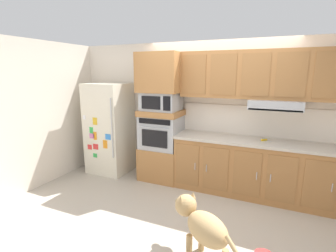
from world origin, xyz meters
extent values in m
plane|color=#B2A899|center=(0.00, 0.00, 0.00)|extent=(9.60, 9.60, 0.00)
cube|color=silver|center=(0.00, 1.11, 1.25)|extent=(6.20, 0.12, 2.50)
cube|color=silver|center=(-2.80, 0.00, 1.25)|extent=(0.12, 7.10, 2.50)
cube|color=silver|center=(-2.04, 0.68, 0.88)|extent=(0.76, 0.70, 1.76)
cylinder|color=silver|center=(-1.71, 0.31, 0.98)|extent=(0.02, 0.02, 1.10)
cube|color=gold|center=(-2.09, 0.33, 1.08)|extent=(0.10, 0.01, 0.14)
cube|color=white|center=(-2.34, 0.33, 1.14)|extent=(0.06, 0.01, 0.08)
cube|color=#337FDB|center=(-1.82, 0.33, 0.81)|extent=(0.11, 0.01, 0.10)
cube|color=orange|center=(-2.11, 0.33, 0.80)|extent=(0.07, 0.01, 0.15)
cube|color=red|center=(-2.11, 0.33, 0.59)|extent=(0.12, 0.01, 0.10)
cube|color=pink|center=(-2.19, 0.33, 0.79)|extent=(0.11, 0.01, 0.09)
cube|color=green|center=(-2.19, 0.33, 0.90)|extent=(0.08, 0.01, 0.12)
cube|color=green|center=(-2.14, 0.33, 0.41)|extent=(0.09, 0.01, 0.08)
cube|color=orange|center=(-1.89, 0.33, 0.66)|extent=(0.09, 0.01, 0.15)
cube|color=red|center=(-2.26, 0.33, 0.56)|extent=(0.10, 0.01, 0.09)
cube|color=#A8703D|center=(-0.93, 0.75, 0.30)|extent=(0.74, 0.62, 0.60)
cube|color=#A8AAAF|center=(-0.93, 0.75, 0.90)|extent=(0.70, 0.58, 0.60)
cube|color=black|center=(-0.93, 0.45, 0.84)|extent=(0.49, 0.01, 0.30)
cube|color=black|center=(-0.93, 0.45, 1.14)|extent=(0.59, 0.01, 0.09)
cylinder|color=#A8AAAF|center=(-0.93, 0.43, 1.03)|extent=(0.56, 0.02, 0.02)
cube|color=#A8703D|center=(-0.93, 0.75, 1.25)|extent=(0.74, 0.62, 0.10)
cube|color=#A8AAAF|center=(-0.93, 0.75, 1.46)|extent=(0.64, 0.53, 0.32)
cube|color=black|center=(-1.00, 0.48, 1.46)|extent=(0.35, 0.01, 0.22)
cube|color=black|center=(-0.70, 0.48, 1.46)|extent=(0.13, 0.01, 0.24)
cube|color=#A8703D|center=(-0.93, 0.75, 1.96)|extent=(0.74, 0.62, 0.68)
cube|color=#A8703D|center=(0.88, 0.75, 0.44)|extent=(2.88, 0.60, 0.88)
cube|color=#9A6738|center=(-0.32, 0.44, 0.46)|extent=(0.40, 0.01, 0.70)
cylinder|color=#BCBCC1|center=(-0.18, 0.43, 0.46)|extent=(0.01, 0.01, 0.12)
cube|color=#9A6738|center=(0.16, 0.44, 0.46)|extent=(0.40, 0.01, 0.70)
cylinder|color=#BCBCC1|center=(0.02, 0.43, 0.46)|extent=(0.01, 0.01, 0.12)
cube|color=#9A6738|center=(0.64, 0.44, 0.46)|extent=(0.40, 0.01, 0.70)
cylinder|color=#BCBCC1|center=(0.78, 0.43, 0.46)|extent=(0.01, 0.01, 0.12)
cube|color=#9A6738|center=(1.12, 0.44, 0.46)|extent=(0.40, 0.01, 0.70)
cylinder|color=#BCBCC1|center=(0.97, 0.43, 0.46)|extent=(0.01, 0.01, 0.12)
cube|color=#9A6738|center=(1.60, 0.44, 0.46)|extent=(0.40, 0.01, 0.70)
cylinder|color=#BCBCC1|center=(1.74, 0.43, 0.46)|extent=(0.01, 0.01, 0.12)
cube|color=#BCB2A3|center=(0.88, 0.75, 0.90)|extent=(2.92, 0.64, 0.04)
cube|color=white|center=(0.88, 1.04, 1.17)|extent=(2.92, 0.02, 0.50)
cube|color=#A8703D|center=(0.88, 0.88, 1.93)|extent=(2.88, 0.34, 0.74)
cube|color=#A8AAAF|center=(0.95, 0.81, 1.49)|extent=(0.76, 0.48, 0.14)
cube|color=black|center=(0.95, 0.59, 1.43)|extent=(0.72, 0.04, 0.02)
cube|color=#9A6738|center=(-0.32, 0.70, 1.93)|extent=(0.40, 0.01, 0.63)
cube|color=#9A6738|center=(0.16, 0.70, 1.93)|extent=(0.40, 0.01, 0.63)
cube|color=#9A6738|center=(0.64, 0.70, 1.93)|extent=(0.40, 0.01, 0.63)
cube|color=#9A6738|center=(1.12, 0.70, 1.93)|extent=(0.40, 0.01, 0.63)
cube|color=#9A6738|center=(1.60, 0.70, 1.93)|extent=(0.40, 0.01, 0.63)
cylinder|color=yellow|center=(0.83, 0.77, 0.93)|extent=(0.09, 0.09, 0.03)
cylinder|color=silver|center=(0.90, 0.69, 0.93)|extent=(0.10, 0.08, 0.01)
ellipsoid|color=tan|center=(0.43, -1.05, 0.40)|extent=(0.61, 0.56, 0.31)
sphere|color=tan|center=(0.12, -0.84, 0.49)|extent=(0.25, 0.25, 0.25)
ellipsoid|color=olive|center=(0.02, -0.77, 0.47)|extent=(0.17, 0.16, 0.09)
cone|color=tan|center=(0.09, -0.92, 0.60)|extent=(0.07, 0.07, 0.08)
cone|color=tan|center=(0.19, -0.78, 0.60)|extent=(0.07, 0.07, 0.08)
cylinder|color=tan|center=(0.72, -1.24, 0.43)|extent=(0.17, 0.14, 0.14)
cylinder|color=tan|center=(0.23, -1.01, 0.12)|extent=(0.07, 0.07, 0.25)
cylinder|color=tan|center=(0.33, -0.87, 0.12)|extent=(0.07, 0.07, 0.25)
camera|label=1|loc=(0.99, -3.30, 1.97)|focal=26.88mm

